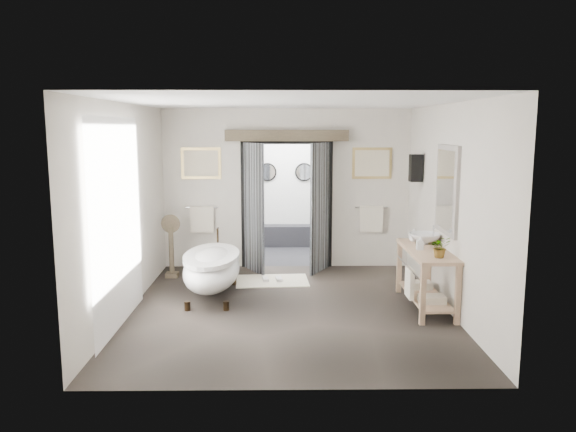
{
  "coord_description": "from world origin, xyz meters",
  "views": [
    {
      "loc": [
        -0.1,
        -7.7,
        2.57
      ],
      "look_at": [
        0.0,
        0.6,
        1.25
      ],
      "focal_mm": 35.0,
      "sensor_mm": 36.0,
      "label": 1
    }
  ],
  "objects_px": {
    "clawfoot_tub": "(212,268)",
    "basin": "(425,239)",
    "vanity": "(425,273)",
    "rug": "(272,281)"
  },
  "relations": [
    {
      "from": "vanity",
      "to": "clawfoot_tub",
      "type": "bearing_deg",
      "value": 170.07
    },
    {
      "from": "clawfoot_tub",
      "to": "vanity",
      "type": "relative_size",
      "value": 1.17
    },
    {
      "from": "clawfoot_tub",
      "to": "basin",
      "type": "xyz_separation_m",
      "value": [
        3.19,
        -0.17,
        0.49
      ]
    },
    {
      "from": "vanity",
      "to": "rug",
      "type": "relative_size",
      "value": 1.33
    },
    {
      "from": "vanity",
      "to": "basin",
      "type": "bearing_deg",
      "value": 77.37
    },
    {
      "from": "clawfoot_tub",
      "to": "basin",
      "type": "relative_size",
      "value": 3.95
    },
    {
      "from": "rug",
      "to": "basin",
      "type": "height_order",
      "value": "basin"
    },
    {
      "from": "vanity",
      "to": "basin",
      "type": "relative_size",
      "value": 3.39
    },
    {
      "from": "clawfoot_tub",
      "to": "basin",
      "type": "distance_m",
      "value": 3.24
    },
    {
      "from": "clawfoot_tub",
      "to": "basin",
      "type": "bearing_deg",
      "value": -3.13
    }
  ]
}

